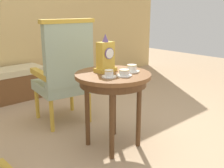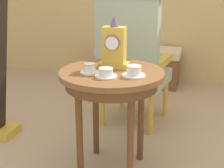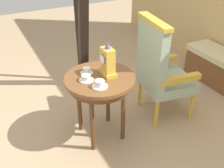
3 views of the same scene
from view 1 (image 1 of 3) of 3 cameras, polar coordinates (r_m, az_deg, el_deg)
The scene contains 8 objects.
ground_plane at distance 2.68m, azimuth 1.84°, elevation -12.35°, with size 10.00×10.00×0.00m, color tan.
side_table at distance 2.44m, azimuth 0.20°, elevation 0.28°, with size 0.67×0.67×0.70m.
teacup_left at distance 2.28m, azimuth -0.61°, elevation 2.06°, with size 0.12×0.12×0.06m.
teacup_right at distance 2.32m, azimuth 2.52°, elevation 2.26°, with size 0.13×0.13×0.06m.
teacup_center at distance 2.47m, azimuth 4.09°, elevation 3.17°, with size 0.14×0.14×0.07m.
mantel_clock at distance 2.45m, azimuth -1.34°, elevation 5.62°, with size 0.19×0.11×0.34m.
armchair at distance 2.99m, azimuth -9.68°, elevation 2.61°, with size 0.61×0.60×1.14m.
window_bench at distance 4.03m, azimuth -20.70°, elevation -0.20°, with size 0.99×0.40×0.44m.
Camera 1 is at (-1.66, -1.68, 1.27)m, focal length 44.45 mm.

